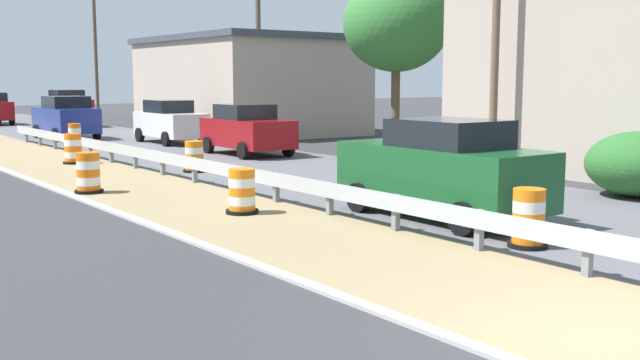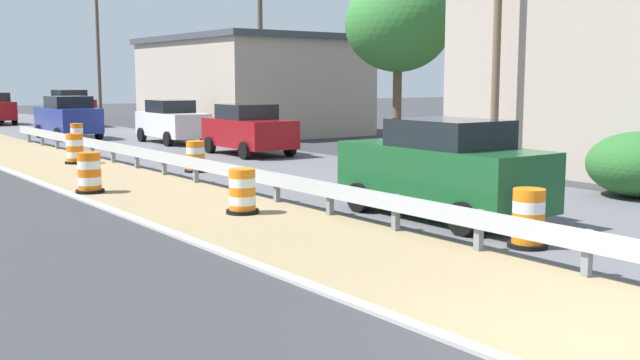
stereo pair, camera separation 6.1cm
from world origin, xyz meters
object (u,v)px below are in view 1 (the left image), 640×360
traffic_barrel_nearest (528,221)px  car_distant_a (247,129)px  traffic_barrel_close (242,193)px  utility_pole_near (496,10)px  car_trailing_near_lane (68,108)px  traffic_barrel_far (194,158)px  car_mid_far_lane (170,122)px  car_lead_far_lane (442,169)px  traffic_barrel_mid (88,175)px  traffic_barrel_farther (73,150)px  utility_pole_mid (258,40)px  traffic_barrel_farthest (75,136)px  car_lead_near_lane (66,117)px  utility_pole_far (96,50)px

traffic_barrel_nearest → car_distant_a: car_distant_a is taller
traffic_barrel_close → utility_pole_near: size_ratio=0.10×
traffic_barrel_nearest → car_trailing_near_lane: size_ratio=0.24×
traffic_barrel_close → traffic_barrel_far: size_ratio=1.00×
traffic_barrel_close → car_mid_far_lane: (6.52, 17.27, 0.53)m
car_lead_far_lane → car_mid_far_lane: (3.47, 20.21, -0.06)m
traffic_barrel_mid → traffic_barrel_farther: (1.87, 6.78, -0.00)m
car_mid_far_lane → car_distant_a: 6.56m
utility_pole_near → utility_pole_mid: (1.11, 15.02, -0.25)m
traffic_barrel_nearest → traffic_barrel_farthest: 24.15m
car_lead_far_lane → car_lead_near_lane: bearing=-0.4°
traffic_barrel_farther → car_mid_far_lane: car_mid_far_lane is taller
car_mid_far_lane → traffic_barrel_close: bearing=-19.6°
traffic_barrel_nearest → utility_pole_mid: (8.31, 21.96, 4.19)m
traffic_barrel_farthest → traffic_barrel_mid: bearing=-107.2°
utility_pole_mid → traffic_barrel_mid: bearing=-137.0°
car_distant_a → utility_pole_near: 10.69m
car_lead_far_lane → traffic_barrel_mid: bearing=31.8°
traffic_barrel_farthest → car_distant_a: (4.01, -7.69, 0.53)m
car_distant_a → utility_pole_far: utility_pole_far is taller
traffic_barrel_farthest → car_lead_far_lane: size_ratio=0.21×
car_lead_near_lane → utility_pole_mid: (7.02, -6.33, 3.62)m
car_trailing_near_lane → utility_pole_far: bearing=145.8°
traffic_barrel_far → car_distant_a: bearing=41.6°
car_distant_a → utility_pole_near: bearing=18.3°
utility_pole_mid → utility_pole_far: (0.08, 21.38, 0.18)m
traffic_barrel_close → traffic_barrel_farther: traffic_barrel_farther is taller
car_lead_far_lane → traffic_barrel_farther: bearing=11.6°
car_lead_near_lane → traffic_barrel_nearest: bearing=176.8°
car_lead_far_lane → utility_pole_far: size_ratio=0.50×
car_lead_near_lane → traffic_barrel_farthest: bearing=166.1°
utility_pole_mid → car_mid_far_lane: bearing=165.4°
traffic_barrel_far → utility_pole_far: 31.89m
traffic_barrel_mid → car_lead_far_lane: (4.68, -7.77, 0.57)m
traffic_barrel_far → car_lead_far_lane: (0.56, -10.02, 0.60)m
traffic_barrel_close → traffic_barrel_farthest: bearing=82.0°
car_lead_near_lane → utility_pole_far: size_ratio=0.47×
car_lead_near_lane → utility_pole_far: bearing=-25.9°
traffic_barrel_nearest → utility_pole_near: 10.94m
traffic_barrel_far → car_trailing_near_lane: bearing=80.4°
car_mid_far_lane → traffic_barrel_farther: bearing=-46.9°
traffic_barrel_mid → traffic_barrel_farther: size_ratio=1.01×
car_lead_far_lane → car_mid_far_lane: size_ratio=1.04×
car_mid_far_lane → utility_pole_near: utility_pole_near is taller
traffic_barrel_far → utility_pole_near: bearing=-40.2°
traffic_barrel_nearest → utility_pole_far: utility_pole_far is taller
traffic_barrel_nearest → utility_pole_far: size_ratio=0.11×
car_trailing_near_lane → car_mid_far_lane: car_trailing_near_lane is taller
utility_pole_mid → utility_pole_far: size_ratio=0.96×
car_trailing_near_lane → utility_pole_far: utility_pole_far is taller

